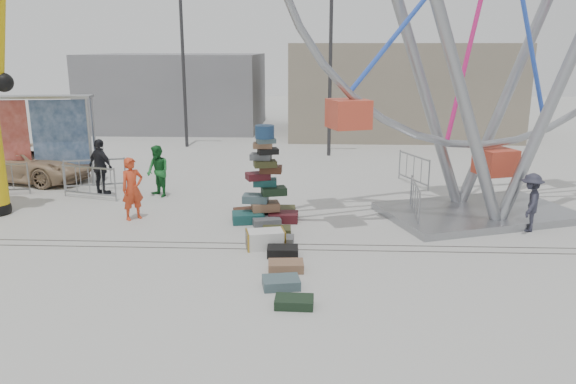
{
  "coord_description": "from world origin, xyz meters",
  "views": [
    {
      "loc": [
        2.26,
        -12.37,
        4.84
      ],
      "look_at": [
        1.65,
        1.42,
        1.25
      ],
      "focal_mm": 35.0,
      "sensor_mm": 36.0,
      "label": 1
    }
  ],
  "objects_px": {
    "barricade_dummy_c": "(89,182)",
    "pedestrian_grey": "(531,202)",
    "barricade_wheel_back": "(414,170)",
    "steamer_trunk": "(265,239)",
    "lamp_post_left": "(185,54)",
    "barricade_wheel_front": "(415,202)",
    "banner_scaffold": "(29,119)",
    "suitcase_tower": "(265,194)",
    "barricade_dummy_b": "(95,174)",
    "lamp_post_right": "(333,55)",
    "pedestrian_black": "(101,167)",
    "pedestrian_red": "(132,189)",
    "parked_suv": "(28,163)",
    "pedestrian_green": "(158,171)"
  },
  "relations": [
    {
      "from": "pedestrian_red",
      "to": "pedestrian_green",
      "type": "height_order",
      "value": "pedestrian_red"
    },
    {
      "from": "barricade_wheel_front",
      "to": "pedestrian_green",
      "type": "relative_size",
      "value": 1.17
    },
    {
      "from": "banner_scaffold",
      "to": "pedestrian_black",
      "type": "relative_size",
      "value": 2.37
    },
    {
      "from": "suitcase_tower",
      "to": "parked_suv",
      "type": "relative_size",
      "value": 0.57
    },
    {
      "from": "pedestrian_green",
      "to": "parked_suv",
      "type": "xyz_separation_m",
      "value": [
        -5.43,
        2.04,
        -0.18
      ]
    },
    {
      "from": "steamer_trunk",
      "to": "pedestrian_grey",
      "type": "relative_size",
      "value": 0.6
    },
    {
      "from": "barricade_wheel_front",
      "to": "lamp_post_left",
      "type": "bearing_deg",
      "value": 41.12
    },
    {
      "from": "barricade_dummy_c",
      "to": "lamp_post_right",
      "type": "bearing_deg",
      "value": 60.87
    },
    {
      "from": "lamp_post_right",
      "to": "pedestrian_black",
      "type": "relative_size",
      "value": 4.25
    },
    {
      "from": "steamer_trunk",
      "to": "suitcase_tower",
      "type": "bearing_deg",
      "value": 81.9
    },
    {
      "from": "banner_scaffold",
      "to": "steamer_trunk",
      "type": "bearing_deg",
      "value": -42.74
    },
    {
      "from": "lamp_post_right",
      "to": "pedestrian_green",
      "type": "bearing_deg",
      "value": -128.24
    },
    {
      "from": "barricade_wheel_back",
      "to": "pedestrian_grey",
      "type": "xyz_separation_m",
      "value": [
        2.22,
        -5.13,
        0.24
      ]
    },
    {
      "from": "suitcase_tower",
      "to": "banner_scaffold",
      "type": "bearing_deg",
      "value": 148.74
    },
    {
      "from": "barricade_dummy_c",
      "to": "pedestrian_grey",
      "type": "bearing_deg",
      "value": 4.86
    },
    {
      "from": "pedestrian_red",
      "to": "parked_suv",
      "type": "distance_m",
      "value": 7.07
    },
    {
      "from": "lamp_post_left",
      "to": "barricade_wheel_front",
      "type": "bearing_deg",
      "value": -52.44
    },
    {
      "from": "lamp_post_left",
      "to": "steamer_trunk",
      "type": "bearing_deg",
      "value": -70.61
    },
    {
      "from": "pedestrian_red",
      "to": "barricade_wheel_front",
      "type": "bearing_deg",
      "value": -40.77
    },
    {
      "from": "barricade_dummy_c",
      "to": "barricade_wheel_back",
      "type": "relative_size",
      "value": 1.0
    },
    {
      "from": "barricade_dummy_b",
      "to": "parked_suv",
      "type": "distance_m",
      "value": 3.25
    },
    {
      "from": "suitcase_tower",
      "to": "banner_scaffold",
      "type": "xyz_separation_m",
      "value": [
        -8.6,
        3.78,
        1.63
      ]
    },
    {
      "from": "lamp_post_right",
      "to": "banner_scaffold",
      "type": "relative_size",
      "value": 1.79
    },
    {
      "from": "steamer_trunk",
      "to": "parked_suv",
      "type": "bearing_deg",
      "value": 130.91
    },
    {
      "from": "lamp_post_left",
      "to": "barricade_wheel_front",
      "type": "relative_size",
      "value": 4.0
    },
    {
      "from": "steamer_trunk",
      "to": "barricade_dummy_c",
      "type": "distance_m",
      "value": 7.53
    },
    {
      "from": "barricade_dummy_c",
      "to": "steamer_trunk",
      "type": "bearing_deg",
      "value": -18.92
    },
    {
      "from": "suitcase_tower",
      "to": "barricade_dummy_c",
      "type": "height_order",
      "value": "suitcase_tower"
    },
    {
      "from": "pedestrian_black",
      "to": "barricade_wheel_front",
      "type": "bearing_deg",
      "value": -161.84
    },
    {
      "from": "lamp_post_right",
      "to": "parked_suv",
      "type": "relative_size",
      "value": 1.65
    },
    {
      "from": "steamer_trunk",
      "to": "parked_suv",
      "type": "xyz_separation_m",
      "value": [
        -9.38,
        6.8,
        0.45
      ]
    },
    {
      "from": "barricade_dummy_c",
      "to": "barricade_wheel_front",
      "type": "xyz_separation_m",
      "value": [
        10.2,
        -1.91,
        0.0
      ]
    },
    {
      "from": "pedestrian_black",
      "to": "pedestrian_grey",
      "type": "xyz_separation_m",
      "value": [
        12.92,
        -3.28,
        -0.15
      ]
    },
    {
      "from": "suitcase_tower",
      "to": "barricade_dummy_b",
      "type": "distance_m",
      "value": 6.97
    },
    {
      "from": "lamp_post_left",
      "to": "barricade_dummy_b",
      "type": "distance_m",
      "value": 9.67
    },
    {
      "from": "barricade_wheel_back",
      "to": "pedestrian_grey",
      "type": "height_order",
      "value": "pedestrian_grey"
    },
    {
      "from": "pedestrian_red",
      "to": "parked_suv",
      "type": "xyz_separation_m",
      "value": [
        -5.38,
        4.57,
        -0.23
      ]
    },
    {
      "from": "banner_scaffold",
      "to": "pedestrian_grey",
      "type": "relative_size",
      "value": 2.82
    },
    {
      "from": "pedestrian_black",
      "to": "parked_suv",
      "type": "bearing_deg",
      "value": 3.71
    },
    {
      "from": "banner_scaffold",
      "to": "steamer_trunk",
      "type": "height_order",
      "value": "banner_scaffold"
    },
    {
      "from": "barricade_wheel_back",
      "to": "steamer_trunk",
      "type": "bearing_deg",
      "value": -56.41
    },
    {
      "from": "pedestrian_green",
      "to": "pedestrian_red",
      "type": "bearing_deg",
      "value": -47.48
    },
    {
      "from": "suitcase_tower",
      "to": "steamer_trunk",
      "type": "xyz_separation_m",
      "value": [
        0.21,
        -2.33,
        -0.54
      ]
    },
    {
      "from": "pedestrian_red",
      "to": "parked_suv",
      "type": "bearing_deg",
      "value": 97.27
    },
    {
      "from": "lamp_post_left",
      "to": "barricade_wheel_back",
      "type": "distance_m",
      "value": 12.95
    },
    {
      "from": "barricade_dummy_b",
      "to": "barricade_dummy_c",
      "type": "bearing_deg",
      "value": -94.01
    },
    {
      "from": "lamp_post_left",
      "to": "lamp_post_right",
      "type": "bearing_deg",
      "value": -15.95
    },
    {
      "from": "lamp_post_right",
      "to": "barricade_dummy_c",
      "type": "height_order",
      "value": "lamp_post_right"
    },
    {
      "from": "barricade_dummy_b",
      "to": "lamp_post_right",
      "type": "bearing_deg",
      "value": 22.94
    },
    {
      "from": "suitcase_tower",
      "to": "pedestrian_black",
      "type": "xyz_separation_m",
      "value": [
        -5.71,
        2.6,
        0.18
      ]
    }
  ]
}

